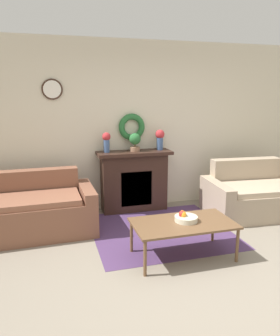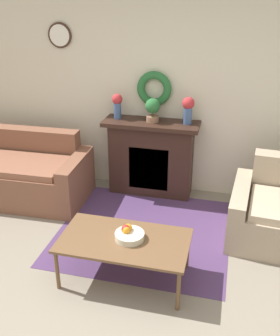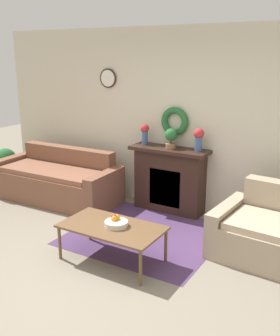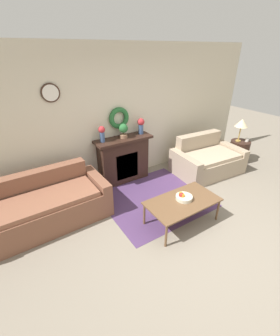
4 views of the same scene
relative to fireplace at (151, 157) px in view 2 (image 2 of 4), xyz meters
The scene contains 10 objects.
ground_plane 2.27m from the fireplace, 87.16° to the right, with size 16.00×16.00×0.00m, color gray.
floor_rug 1.07m from the fireplace, 82.12° to the right, with size 1.87×1.75×0.01m.
wall_back 0.89m from the fireplace, 63.00° to the left, with size 6.80×0.16×2.70m.
fireplace is the anchor object (origin of this frame).
couch_left 1.87m from the fireplace, 163.98° to the right, with size 2.12×0.94×0.82m.
coffee_table 1.72m from the fireplace, 85.67° to the right, with size 1.17×0.65×0.43m.
fruit_bowl 1.69m from the fireplace, 84.39° to the right, with size 0.27×0.27×0.12m.
vase_on_mantel_left 0.80m from the fireplace, behind, with size 0.13×0.13×0.31m.
vase_on_mantel_right 0.81m from the fireplace, ahead, with size 0.15×0.15×0.33m.
potted_plant_on_mantel 0.65m from the fireplace, 43.45° to the right, with size 0.18×0.18×0.29m.
Camera 2 is at (0.86, -2.30, 2.51)m, focal length 42.00 mm.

